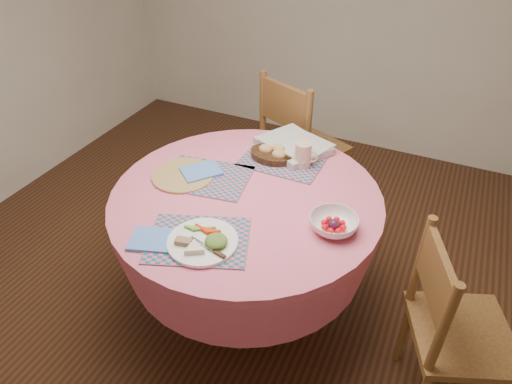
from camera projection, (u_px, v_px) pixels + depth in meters
ground at (248, 304)px, 2.51m from camera, size 4.00×4.00×0.00m
dining_table at (247, 227)px, 2.18m from camera, size 1.24×1.24×0.75m
chair_right at (452, 327)px, 1.83m from camera, size 0.52×0.53×0.89m
chair_back at (299, 145)px, 2.90m from camera, size 0.59×0.58×0.98m
placemat_front at (198, 240)px, 1.82m from camera, size 0.48×0.42×0.01m
placemat_left at (207, 177)px, 2.18m from camera, size 0.44×0.36×0.01m
placemat_back at (283, 160)px, 2.30m from camera, size 0.40×0.30×0.01m
wicker_trivet at (183, 175)px, 2.19m from camera, size 0.30×0.30×0.01m
napkin_near at (153, 240)px, 1.81m from camera, size 0.21×0.19×0.01m
napkin_far at (201, 171)px, 2.20m from camera, size 0.22×0.23×0.01m
dinner_plate at (203, 241)px, 1.78m from camera, size 0.28×0.28×0.05m
bread_bowl at (273, 153)px, 2.30m from camera, size 0.23×0.23×0.08m
latte_mug at (304, 155)px, 2.22m from camera, size 0.12×0.08×0.12m
fruit_bowl at (334, 224)px, 1.86m from camera, size 0.20×0.20×0.06m
newspaper_stack at (293, 145)px, 2.37m from camera, size 0.43×0.40×0.04m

